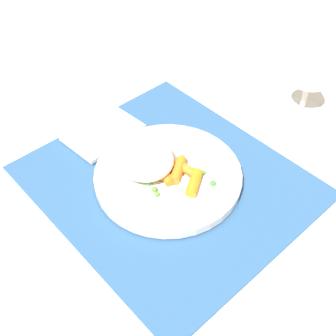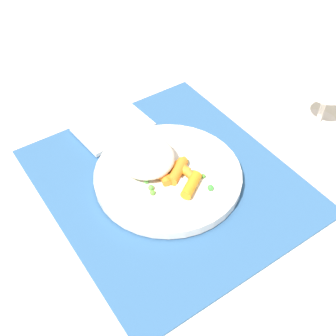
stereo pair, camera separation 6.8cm
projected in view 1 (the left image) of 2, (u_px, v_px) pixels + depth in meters
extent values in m
plane|color=beige|center=(168.00, 181.00, 0.73)|extent=(2.40, 2.40, 0.00)
cube|color=#2D5684|center=(168.00, 180.00, 0.73)|extent=(0.43, 0.38, 0.01)
cylinder|color=silver|center=(168.00, 176.00, 0.72)|extent=(0.24, 0.24, 0.02)
ellipsoid|color=beige|center=(143.00, 158.00, 0.71)|extent=(0.11, 0.10, 0.04)
cylinder|color=orange|center=(189.00, 171.00, 0.70)|extent=(0.04, 0.01, 0.01)
cylinder|color=orange|center=(194.00, 183.00, 0.68)|extent=(0.04, 0.05, 0.02)
cylinder|color=orange|center=(165.00, 175.00, 0.70)|extent=(0.04, 0.03, 0.01)
cylinder|color=orange|center=(166.00, 177.00, 0.70)|extent=(0.04, 0.03, 0.01)
cylinder|color=orange|center=(175.00, 165.00, 0.71)|extent=(0.02, 0.04, 0.01)
cylinder|color=orange|center=(178.00, 170.00, 0.70)|extent=(0.04, 0.05, 0.02)
cylinder|color=orange|center=(178.00, 168.00, 0.71)|extent=(0.04, 0.03, 0.01)
sphere|color=green|center=(147.00, 182.00, 0.69)|extent=(0.01, 0.01, 0.01)
sphere|color=#4E9931|center=(204.00, 172.00, 0.71)|extent=(0.01, 0.01, 0.01)
sphere|color=green|center=(140.00, 180.00, 0.69)|extent=(0.01, 0.01, 0.01)
sphere|color=#59AA33|center=(157.00, 194.00, 0.67)|extent=(0.01, 0.01, 0.01)
sphere|color=#439041|center=(196.00, 182.00, 0.69)|extent=(0.01, 0.01, 0.01)
sphere|color=green|center=(213.00, 183.00, 0.69)|extent=(0.01, 0.01, 0.01)
sphere|color=#569939|center=(154.00, 189.00, 0.68)|extent=(0.01, 0.01, 0.01)
sphere|color=#4D9540|center=(194.00, 169.00, 0.71)|extent=(0.01, 0.01, 0.01)
sphere|color=#59AD31|center=(177.00, 164.00, 0.72)|extent=(0.01, 0.01, 0.01)
sphere|color=#458E3C|center=(183.00, 159.00, 0.73)|extent=(0.01, 0.01, 0.01)
cube|color=#B9B9B9|center=(181.00, 178.00, 0.70)|extent=(0.05, 0.02, 0.01)
cube|color=#B9B9B9|center=(134.00, 152.00, 0.74)|extent=(0.15, 0.03, 0.01)
cylinder|color=silver|center=(301.00, 109.00, 0.86)|extent=(0.07, 0.07, 0.00)
cylinder|color=silver|center=(305.00, 95.00, 0.84)|extent=(0.01, 0.01, 0.06)
cone|color=silver|center=(314.00, 61.00, 0.78)|extent=(0.07, 0.07, 0.09)
cube|color=white|center=(103.00, 133.00, 0.80)|extent=(0.10, 0.14, 0.01)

